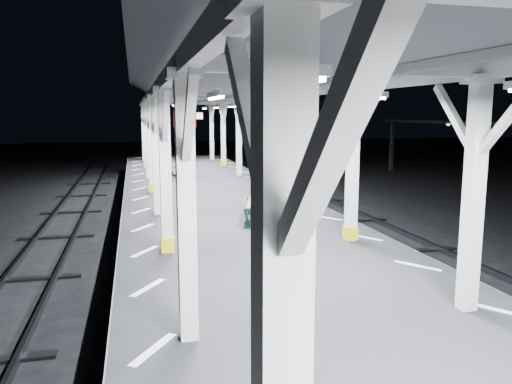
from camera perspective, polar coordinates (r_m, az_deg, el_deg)
name	(u,v)px	position (r m, az deg, el deg)	size (l,w,h in m)	color
ground	(291,330)	(9.19, 4.04, -15.50)	(120.00, 120.00, 0.00)	black
platform	(291,304)	(8.99, 4.08, -12.60)	(6.00, 50.00, 1.00)	black
hazard_stripes_left	(148,288)	(8.43, -12.24, -10.63)	(1.00, 48.00, 0.01)	silver
hazard_stripes_right	(418,266)	(9.82, 17.99, -8.03)	(1.00, 48.00, 0.01)	silver
canopy	(295,66)	(8.38, 4.43, 14.12)	(5.40, 49.00, 4.65)	beige
bench_mid	(262,202)	(12.99, 0.64, -1.11)	(1.11, 1.91, 0.98)	black
bench_far	(183,166)	(21.87, -8.35, 2.99)	(0.95, 1.95, 1.02)	black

